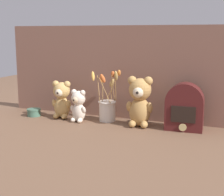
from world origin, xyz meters
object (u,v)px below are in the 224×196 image
teddy_bear_medium (62,99)px  vintage_radio (184,108)px  teddy_bear_large (140,100)px  flower_vase (107,106)px  decorative_tin_tall (34,112)px  teddy_bear_small (78,105)px

teddy_bear_medium → vintage_radio: 0.75m
teddy_bear_large → flower_vase: size_ratio=0.91×
decorative_tin_tall → teddy_bear_large: bearing=1.7°
teddy_bear_medium → flower_vase: flower_vase is taller
vintage_radio → decorative_tin_tall: bearing=-177.8°
decorative_tin_tall → vintage_radio: bearing=2.2°
teddy_bear_small → vintage_radio: 0.62m
teddy_bear_small → vintage_radio: (0.61, 0.06, 0.02)m
teddy_bear_medium → decorative_tin_tall: bearing=-173.5°
teddy_bear_small → flower_vase: (0.15, 0.08, -0.01)m
teddy_bear_small → decorative_tin_tall: 0.34m
teddy_bear_small → vintage_radio: vintage_radio is taller
teddy_bear_medium → flower_vase: (0.29, 0.04, -0.03)m
flower_vase → decorative_tin_tall: (-0.48, -0.06, -0.07)m
teddy_bear_large → vintage_radio: size_ratio=1.10×
flower_vase → decorative_tin_tall: 0.49m
vintage_radio → decorative_tin_tall: size_ratio=2.94×
teddy_bear_small → flower_vase: flower_vase is taller
teddy_bear_medium → decorative_tin_tall: size_ratio=2.64×
decorative_tin_tall → teddy_bear_medium: bearing=6.5°
teddy_bear_large → teddy_bear_small: 0.37m
teddy_bear_large → flower_vase: 0.22m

